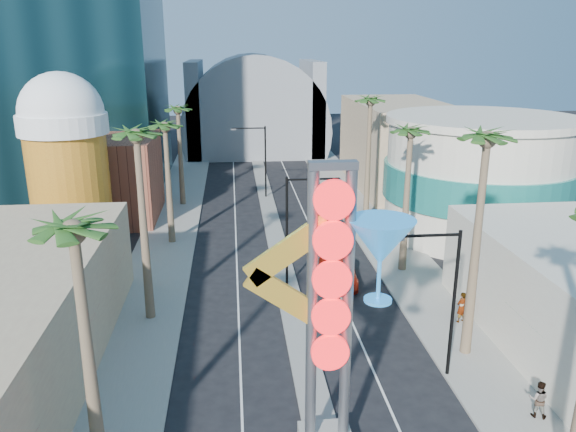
{
  "coord_description": "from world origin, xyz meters",
  "views": [
    {
      "loc": [
        -3.58,
        -16.49,
        16.61
      ],
      "look_at": [
        0.14,
        20.57,
        5.07
      ],
      "focal_mm": 35.0,
      "sensor_mm": 36.0,
      "label": 1
    }
  ],
  "objects_px": {
    "red_pickup": "(338,273)",
    "pedestrian_a": "(461,307)",
    "pedestrian_b": "(538,399)",
    "neon_sign": "(351,294)"
  },
  "relations": [
    {
      "from": "red_pickup",
      "to": "pedestrian_b",
      "type": "bearing_deg",
      "value": -60.45
    },
    {
      "from": "red_pickup",
      "to": "pedestrian_b",
      "type": "xyz_separation_m",
      "value": [
        6.31,
        -15.97,
        0.24
      ]
    },
    {
      "from": "red_pickup",
      "to": "pedestrian_b",
      "type": "height_order",
      "value": "pedestrian_b"
    },
    {
      "from": "pedestrian_a",
      "to": "pedestrian_b",
      "type": "bearing_deg",
      "value": 65.57
    },
    {
      "from": "red_pickup",
      "to": "pedestrian_a",
      "type": "bearing_deg",
      "value": -38.79
    },
    {
      "from": "neon_sign",
      "to": "red_pickup",
      "type": "xyz_separation_m",
      "value": [
        2.88,
        17.24,
        -6.5
      ]
    },
    {
      "from": "pedestrian_a",
      "to": "pedestrian_b",
      "type": "height_order",
      "value": "pedestrian_a"
    },
    {
      "from": "neon_sign",
      "to": "red_pickup",
      "type": "height_order",
      "value": "neon_sign"
    },
    {
      "from": "pedestrian_a",
      "to": "pedestrian_b",
      "type": "distance_m",
      "value": 9.17
    },
    {
      "from": "red_pickup",
      "to": "pedestrian_b",
      "type": "relative_size",
      "value": 3.23
    }
  ]
}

